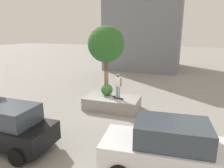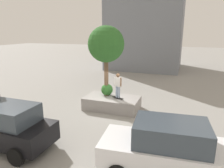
% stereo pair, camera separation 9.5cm
% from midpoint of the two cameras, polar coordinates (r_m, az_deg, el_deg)
% --- Properties ---
extents(ground_plane, '(120.00, 120.00, 0.00)m').
position_cam_midpoint_polar(ground_plane, '(13.48, -0.20, -7.40)').
color(ground_plane, gray).
extents(planter_ledge, '(3.57, 1.99, 0.81)m').
position_cam_midpoint_polar(planter_ledge, '(13.62, -0.20, -5.32)').
color(planter_ledge, gray).
rests_on(planter_ledge, ground).
extents(plaza_tree, '(2.34, 2.34, 4.61)m').
position_cam_midpoint_polar(plaza_tree, '(13.18, -1.90, 10.99)').
color(plaza_tree, brown).
rests_on(plaza_tree, planter_ledge).
extents(boxwood_shrub, '(0.80, 0.80, 0.80)m').
position_cam_midpoint_polar(boxwood_shrub, '(13.76, -1.62, -1.59)').
color(boxwood_shrub, '#2D6628').
rests_on(boxwood_shrub, planter_ledge).
extents(skateboard, '(0.82, 0.49, 0.07)m').
position_cam_midpoint_polar(skateboard, '(13.18, 1.44, -3.89)').
color(skateboard, black).
rests_on(skateboard, planter_ledge).
extents(skateboarder, '(0.52, 0.31, 1.61)m').
position_cam_midpoint_polar(skateboarder, '(12.91, 1.47, 0.08)').
color(skateboarder, '#8C9EB7').
rests_on(skateboarder, skateboard).
extents(police_car, '(4.60, 2.41, 2.07)m').
position_cam_midpoint_polar(police_car, '(7.75, 14.64, -17.01)').
color(police_car, white).
rests_on(police_car, ground).
extents(sedan_parked, '(4.33, 2.04, 2.01)m').
position_cam_midpoint_polar(sedan_parked, '(10.18, -27.61, -10.49)').
color(sedan_parked, black).
rests_on(sedan_parked, ground).
extents(pedestrian_crossing, '(0.50, 0.26, 1.50)m').
position_cam_midpoint_polar(pedestrian_crossing, '(8.70, 11.10, -14.45)').
color(pedestrian_crossing, '#8C9EB7').
rests_on(pedestrian_crossing, ground).
extents(plaza_lowrise_south, '(9.53, 8.74, 12.64)m').
position_cam_midpoint_polar(plaza_lowrise_south, '(29.36, 9.33, 16.94)').
color(plaza_lowrise_south, slate).
rests_on(plaza_lowrise_south, ground).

